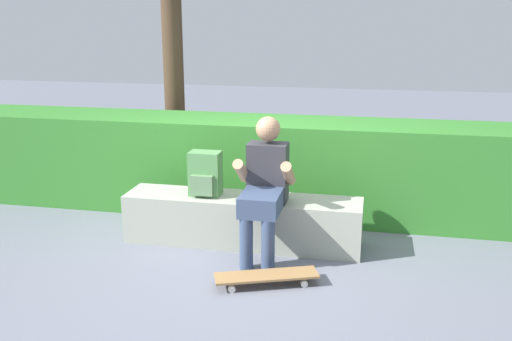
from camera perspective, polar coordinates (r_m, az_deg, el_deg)
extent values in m
plane|color=slate|center=(4.90, -2.34, -8.92)|extent=(24.00, 24.00, 0.00)
cube|color=#9BA08F|center=(5.14, -1.38, -5.03)|extent=(2.14, 0.45, 0.44)
cube|color=#333338|center=(4.88, 1.20, -0.21)|extent=(0.34, 0.22, 0.52)
sphere|color=tan|center=(4.80, 1.23, 4.23)|extent=(0.21, 0.21, 0.21)
cube|color=#384766|center=(4.64, 0.48, -3.29)|extent=(0.32, 0.40, 0.17)
cylinder|color=#384766|center=(4.63, -0.99, -7.40)|extent=(0.11, 0.11, 0.44)
cylinder|color=#384766|center=(4.60, 1.21, -7.57)|extent=(0.11, 0.11, 0.44)
cylinder|color=tan|center=(4.78, -1.46, -0.06)|extent=(0.09, 0.33, 0.27)
cylinder|color=tan|center=(4.71, 3.28, -0.32)|extent=(0.09, 0.33, 0.27)
cube|color=olive|center=(4.43, 1.07, -10.54)|extent=(0.82, 0.47, 0.02)
cylinder|color=silver|center=(4.57, 4.42, -10.47)|extent=(0.06, 0.05, 0.05)
cylinder|color=silver|center=(4.44, 4.87, -11.30)|extent=(0.06, 0.05, 0.05)
cylinder|color=silver|center=(4.48, -2.70, -10.99)|extent=(0.06, 0.05, 0.05)
cylinder|color=silver|center=(4.35, -2.47, -11.86)|extent=(0.06, 0.05, 0.05)
cube|color=#51894C|center=(5.10, -5.13, -0.30)|extent=(0.28, 0.18, 0.40)
cube|color=#5E8258|center=(5.02, -5.49, -1.52)|extent=(0.20, 0.05, 0.18)
cube|color=#31792A|center=(6.04, -3.95, 0.71)|extent=(6.38, 0.79, 0.98)
cylinder|color=#473323|center=(6.78, -8.40, 12.00)|extent=(0.24, 0.24, 3.27)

